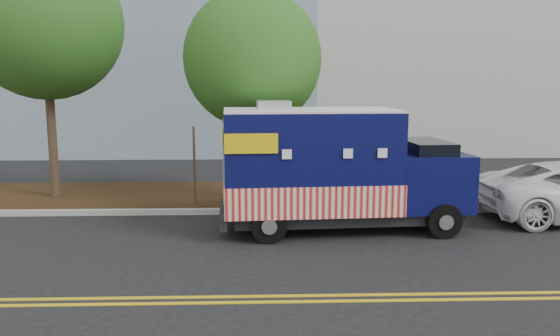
{
  "coord_description": "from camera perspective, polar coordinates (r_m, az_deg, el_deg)",
  "views": [
    {
      "loc": [
        -0.57,
        -13.22,
        3.61
      ],
      "look_at": [
        -0.1,
        0.6,
        1.4
      ],
      "focal_mm": 35.0,
      "sensor_mm": 36.0,
      "label": 1
    }
  ],
  "objects": [
    {
      "name": "tree_b",
      "position": [
        16.0,
        -2.89,
        11.3
      ],
      "size": [
        3.99,
        3.99,
        6.24
      ],
      "color": "#38281C",
      "rests_on": "ground"
    },
    {
      "name": "food_truck",
      "position": [
        13.26,
        5.36,
        -0.42
      ],
      "size": [
        6.12,
        2.62,
        3.16
      ],
      "rotation": [
        0.0,
        0.0,
        0.06
      ],
      "color": "black",
      "rests_on": "ground"
    },
    {
      "name": "mulch_strip",
      "position": [
        17.1,
        0.01,
        -2.85
      ],
      "size": [
        120.0,
        4.0,
        0.15
      ],
      "primitive_type": "cube",
      "color": "black",
      "rests_on": "ground"
    },
    {
      "name": "centerline_far",
      "position": [
        9.27,
        1.77,
        -13.79
      ],
      "size": [
        120.0,
        0.1,
        0.01
      ],
      "primitive_type": "cube",
      "color": "gold",
      "rests_on": "ground"
    },
    {
      "name": "ground",
      "position": [
        13.72,
        0.5,
        -6.18
      ],
      "size": [
        120.0,
        120.0,
        0.0
      ],
      "primitive_type": "plane",
      "color": "black",
      "rests_on": "ground"
    },
    {
      "name": "curb",
      "position": [
        15.05,
        0.28,
        -4.5
      ],
      "size": [
        120.0,
        0.18,
        0.15
      ],
      "primitive_type": "cube",
      "color": "#9E9E99",
      "rests_on": "ground"
    },
    {
      "name": "tree_a",
      "position": [
        17.64,
        -23.37,
        13.75
      ],
      "size": [
        4.46,
        4.46,
        7.51
      ],
      "color": "#38281C",
      "rests_on": "ground"
    },
    {
      "name": "sign_post",
      "position": [
        15.08,
        -8.92,
        -0.23
      ],
      "size": [
        0.06,
        0.06,
        2.4
      ],
      "primitive_type": "cube",
      "color": "#473828",
      "rests_on": "ground"
    },
    {
      "name": "centerline_near",
      "position": [
        9.5,
        1.67,
        -13.21
      ],
      "size": [
        120.0,
        0.1,
        0.01
      ],
      "primitive_type": "cube",
      "color": "gold",
      "rests_on": "ground"
    }
  ]
}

